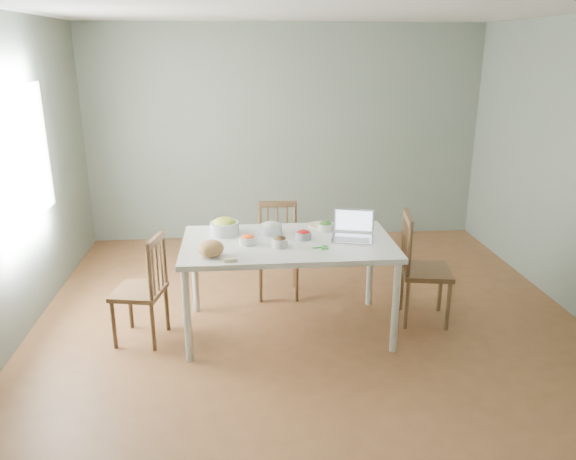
{
  "coord_description": "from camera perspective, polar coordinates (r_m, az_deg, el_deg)",
  "views": [
    {
      "loc": [
        -0.61,
        -4.53,
        2.4
      ],
      "look_at": [
        -0.21,
        -0.12,
        0.94
      ],
      "focal_mm": 34.52,
      "sensor_mm": 36.0,
      "label": 1
    }
  ],
  "objects": [
    {
      "name": "floor",
      "position": [
        5.16,
        2.17,
        -9.45
      ],
      "size": [
        5.0,
        5.0,
        0.0
      ],
      "primitive_type": "cube",
      "color": "brown",
      "rests_on": "ground"
    },
    {
      "name": "dining_table",
      "position": [
        4.85,
        0.0,
        -5.84
      ],
      "size": [
        1.79,
        1.01,
        0.84
      ],
      "primitive_type": null,
      "color": "white",
      "rests_on": "floor"
    },
    {
      "name": "bowl_mushroom",
      "position": [
        4.55,
        -0.85,
        -1.22
      ],
      "size": [
        0.17,
        0.17,
        0.09
      ],
      "primitive_type": null,
      "rotation": [
        0.0,
        0.0,
        -0.42
      ],
      "color": "#432C17",
      "rests_on": "dining_table"
    },
    {
      "name": "basil_bunch",
      "position": [
        4.54,
        3.36,
        -1.75
      ],
      "size": [
        0.17,
        0.17,
        0.02
      ],
      "primitive_type": null,
      "color": "#0F6E12",
      "rests_on": "dining_table"
    },
    {
      "name": "bowl_squash",
      "position": [
        4.88,
        -6.56,
        0.41
      ],
      "size": [
        0.32,
        0.32,
        0.15
      ],
      "primitive_type": null,
      "rotation": [
        0.0,
        0.0,
        0.28
      ],
      "color": "#E1D349",
      "rests_on": "dining_table"
    },
    {
      "name": "bowl_broccoli",
      "position": [
        4.97,
        3.87,
        0.43
      ],
      "size": [
        0.16,
        0.16,
        0.09
      ],
      "primitive_type": null,
      "rotation": [
        0.0,
        0.0,
        -0.23
      ],
      "color": "#183E0E",
      "rests_on": "dining_table"
    },
    {
      "name": "chair_right",
      "position": [
        5.15,
        14.06,
        -3.88
      ],
      "size": [
        0.49,
        0.51,
        1.01
      ],
      "primitive_type": null,
      "rotation": [
        0.0,
        0.0,
        1.4
      ],
      "color": "#49351C",
      "rests_on": "floor"
    },
    {
      "name": "wall_back",
      "position": [
        7.14,
        -0.27,
        9.79
      ],
      "size": [
        5.0,
        0.0,
        2.7
      ],
      "primitive_type": "cube",
      "color": "slate",
      "rests_on": "ground"
    },
    {
      "name": "laptop",
      "position": [
        4.72,
        6.69,
        0.36
      ],
      "size": [
        0.41,
        0.38,
        0.24
      ],
      "primitive_type": null,
      "rotation": [
        0.0,
        0.0,
        -0.26
      ],
      "color": "silver",
      "rests_on": "dining_table"
    },
    {
      "name": "chair_left",
      "position": [
        4.85,
        -15.13,
        -5.88
      ],
      "size": [
        0.47,
        0.49,
        0.94
      ],
      "primitive_type": null,
      "rotation": [
        0.0,
        0.0,
        -1.78
      ],
      "color": "#49351C",
      "rests_on": "floor"
    },
    {
      "name": "bread_boule",
      "position": [
        4.38,
        -7.94,
        -1.88
      ],
      "size": [
        0.26,
        0.26,
        0.13
      ],
      "primitive_type": "ellipsoid",
      "rotation": [
        0.0,
        0.0,
        0.39
      ],
      "color": "tan",
      "rests_on": "dining_table"
    },
    {
      "name": "wall_front",
      "position": [
        2.37,
        10.32,
        -8.4
      ],
      "size": [
        5.0,
        0.0,
        2.7
      ],
      "primitive_type": "cube",
      "color": "slate",
      "rests_on": "ground"
    },
    {
      "name": "bowl_carrot",
      "position": [
        4.63,
        -4.16,
        -0.98
      ],
      "size": [
        0.18,
        0.18,
        0.08
      ],
      "primitive_type": null,
      "rotation": [
        0.0,
        0.0,
        -0.29
      ],
      "color": "orange",
      "rests_on": "dining_table"
    },
    {
      "name": "window_left",
      "position": [
        5.26,
        -26.15,
        6.55
      ],
      "size": [
        0.04,
        1.6,
        1.2
      ],
      "primitive_type": "cube",
      "color": "white",
      "rests_on": "ground"
    },
    {
      "name": "wall_left",
      "position": [
        5.02,
        -27.28,
        4.15
      ],
      "size": [
        0.0,
        5.0,
        2.7
      ],
      "primitive_type": "cube",
      "color": "slate",
      "rests_on": "ground"
    },
    {
      "name": "butter_stick",
      "position": [
        4.26,
        -5.92,
        -3.13
      ],
      "size": [
        0.11,
        0.05,
        0.03
      ],
      "primitive_type": "cube",
      "rotation": [
        0.0,
        0.0,
        0.19
      ],
      "color": "#FFF7C5",
      "rests_on": "dining_table"
    },
    {
      "name": "ceiling",
      "position": [
        4.58,
        2.61,
        21.99
      ],
      "size": [
        5.0,
        5.0,
        0.0
      ],
      "primitive_type": "cube",
      "color": "white",
      "rests_on": "ground"
    },
    {
      "name": "bowl_onion",
      "position": [
        4.87,
        -1.77,
        0.23
      ],
      "size": [
        0.24,
        0.24,
        0.11
      ],
      "primitive_type": null,
      "rotation": [
        0.0,
        0.0,
        0.24
      ],
      "color": "white",
      "rests_on": "dining_table"
    },
    {
      "name": "bowl_redpep",
      "position": [
        4.73,
        1.61,
        -0.5
      ],
      "size": [
        0.17,
        0.17,
        0.08
      ],
      "primitive_type": null,
      "rotation": [
        0.0,
        0.0,
        0.31
      ],
      "color": "red",
      "rests_on": "dining_table"
    },
    {
      "name": "flatbread",
      "position": [
        5.09,
        3.37,
        0.48
      ],
      "size": [
        0.27,
        0.27,
        0.02
      ],
      "primitive_type": "cylinder",
      "rotation": [
        0.0,
        0.0,
        0.27
      ],
      "color": "beige",
      "rests_on": "dining_table"
    },
    {
      "name": "chair_far",
      "position": [
        5.52,
        -1.03,
        -2.21
      ],
      "size": [
        0.43,
        0.41,
        0.94
      ],
      "primitive_type": null,
      "rotation": [
        0.0,
        0.0,
        -0.05
      ],
      "color": "#49351C",
      "rests_on": "floor"
    }
  ]
}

